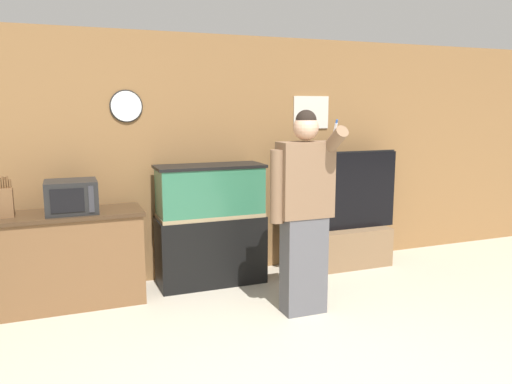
# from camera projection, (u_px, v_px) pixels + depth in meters

# --- Properties ---
(wall_back_paneled) EXTENTS (10.00, 0.08, 2.60)m
(wall_back_paneled) POSITION_uv_depth(u_px,v_px,m) (215.00, 157.00, 5.44)
(wall_back_paneled) COLOR olive
(wall_back_paneled) RESTS_ON ground_plane
(counter_island) EXTENTS (1.61, 0.56, 0.89)m
(counter_island) POSITION_uv_depth(u_px,v_px,m) (55.00, 260.00, 4.61)
(counter_island) COLOR brown
(counter_island) RESTS_ON ground_plane
(microwave) EXTENTS (0.45, 0.40, 0.30)m
(microwave) POSITION_uv_depth(u_px,v_px,m) (71.00, 197.00, 4.55)
(microwave) COLOR black
(microwave) RESTS_ON counter_island
(knife_block) EXTENTS (0.11, 0.09, 0.37)m
(knife_block) POSITION_uv_depth(u_px,v_px,m) (6.00, 201.00, 4.36)
(knife_block) COLOR brown
(knife_block) RESTS_ON counter_island
(aquarium_on_stand) EXTENTS (1.11, 0.45, 1.26)m
(aquarium_on_stand) POSITION_uv_depth(u_px,v_px,m) (211.00, 225.00, 5.20)
(aquarium_on_stand) COLOR black
(aquarium_on_stand) RESTS_ON ground_plane
(tv_on_stand) EXTENTS (1.43, 0.40, 1.35)m
(tv_on_stand) POSITION_uv_depth(u_px,v_px,m) (341.00, 234.00, 5.77)
(tv_on_stand) COLOR brown
(tv_on_stand) RESTS_ON ground_plane
(person_standing) EXTENTS (0.57, 0.43, 1.82)m
(person_standing) POSITION_uv_depth(u_px,v_px,m) (304.00, 210.00, 4.39)
(person_standing) COLOR #515156
(person_standing) RESTS_ON ground_plane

